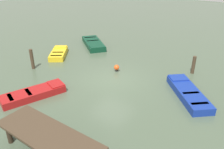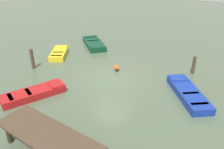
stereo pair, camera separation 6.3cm
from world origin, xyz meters
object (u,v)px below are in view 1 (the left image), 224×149
object	(u,v)px
rowboat_blue	(188,93)
marker_buoy	(117,68)
rowboat_dark_green	(93,43)
rowboat_yellow	(59,53)
dock_segment	(48,137)
mooring_piling_mid_right	(194,65)
mooring_piling_far_left	(32,59)
rowboat_red	(34,93)

from	to	relation	value
rowboat_blue	marker_buoy	world-z (taller)	marker_buoy
rowboat_dark_green	rowboat_yellow	bearing A→B (deg)	-62.55
dock_segment	mooring_piling_mid_right	xyz separation A→B (m)	(-1.77, -10.46, -0.22)
mooring_piling_far_left	mooring_piling_mid_right	bearing A→B (deg)	-146.36
mooring_piling_mid_right	mooring_piling_far_left	distance (m)	10.98
mooring_piling_far_left	marker_buoy	xyz separation A→B (m)	(-4.93, -3.19, -0.42)
rowboat_red	mooring_piling_mid_right	xyz separation A→B (m)	(-5.83, -8.33, 0.39)
rowboat_yellow	mooring_piling_far_left	world-z (taller)	mooring_piling_far_left
rowboat_red	marker_buoy	xyz separation A→B (m)	(-1.62, -5.44, 0.07)
rowboat_blue	mooring_piling_mid_right	bearing A→B (deg)	-28.81
mooring_piling_far_left	marker_buoy	distance (m)	5.89
rowboat_blue	marker_buoy	xyz separation A→B (m)	(5.06, -0.20, 0.07)
dock_segment	rowboat_blue	size ratio (longest dim) A/B	1.30
rowboat_red	rowboat_dark_green	world-z (taller)	same
mooring_piling_mid_right	marker_buoy	distance (m)	5.12
rowboat_dark_green	mooring_piling_mid_right	bearing A→B (deg)	34.10
dock_segment	mooring_piling_far_left	world-z (taller)	mooring_piling_far_left
dock_segment	rowboat_dark_green	distance (m)	12.99
rowboat_red	rowboat_dark_green	distance (m)	9.17
rowboat_blue	rowboat_dark_green	distance (m)	10.51
rowboat_blue	rowboat_red	distance (m)	8.49
rowboat_blue	mooring_piling_far_left	xyz separation A→B (m)	(9.99, 2.99, 0.49)
rowboat_dark_green	marker_buoy	xyz separation A→B (m)	(-4.91, 3.12, 0.07)
dock_segment	rowboat_blue	bearing A→B (deg)	-111.99
rowboat_yellow	mooring_piling_mid_right	size ratio (longest dim) A/B	2.28
rowboat_red	rowboat_dark_green	size ratio (longest dim) A/B	0.90
rowboat_dark_green	mooring_piling_mid_right	distance (m)	9.13
mooring_piling_far_left	dock_segment	bearing A→B (deg)	149.26
rowboat_blue	rowboat_red	bearing A→B (deg)	83.96
rowboat_red	mooring_piling_mid_right	size ratio (longest dim) A/B	2.94
rowboat_yellow	rowboat_dark_green	world-z (taller)	same
mooring_piling_mid_right	dock_segment	bearing A→B (deg)	80.39
marker_buoy	mooring_piling_mid_right	bearing A→B (deg)	-145.54
rowboat_red	mooring_piling_mid_right	distance (m)	10.17
rowboat_yellow	mooring_piling_mid_right	distance (m)	10.21
dock_segment	mooring_piling_far_left	bearing A→B (deg)	-33.17
rowboat_yellow	rowboat_red	world-z (taller)	same
marker_buoy	dock_segment	bearing A→B (deg)	107.87
mooring_piling_far_left	marker_buoy	bearing A→B (deg)	-147.07
rowboat_dark_green	mooring_piling_far_left	distance (m)	6.33
dock_segment	mooring_piling_mid_right	size ratio (longest dim) A/B	3.77
mooring_piling_mid_right	rowboat_dark_green	bearing A→B (deg)	-1.44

